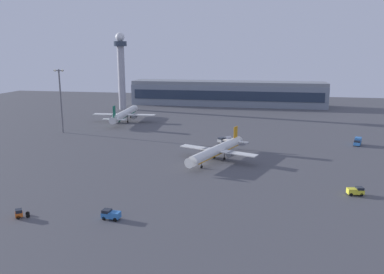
{
  "coord_description": "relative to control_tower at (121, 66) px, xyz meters",
  "views": [
    {
      "loc": [
        20.28,
        -125.5,
        37.17
      ],
      "look_at": [
        -7.79,
        22.03,
        4.0
      ],
      "focal_mm": 36.93,
      "sensor_mm": 36.0,
      "label": 1
    }
  ],
  "objects": [
    {
      "name": "ground_plane",
      "position": [
        70.4,
        -112.84,
        -27.25
      ],
      "size": [
        416.0,
        416.0,
        0.0
      ],
      "primitive_type": "plane",
      "color": "#4C4C51"
    },
    {
      "name": "terminal_building",
      "position": [
        64.02,
        31.84,
        -19.16
      ],
      "size": [
        130.66,
        22.4,
        16.4
      ],
      "color": "gray",
      "rests_on": "ground"
    },
    {
      "name": "control_tower",
      "position": [
        0.0,
        0.0,
        0.0
      ],
      "size": [
        8.0,
        8.0,
        47.79
      ],
      "color": "#A8A8B2",
      "rests_on": "ground"
    },
    {
      "name": "airplane_near_gate",
      "position": [
        74.67,
        -108.23,
        -23.69
      ],
      "size": [
        27.94,
        35.47,
        9.43
      ],
      "rotation": [
        0.0,
        0.0,
        2.79
      ],
      "color": "silver",
      "rests_on": "ground"
    },
    {
      "name": "airplane_terminal_side",
      "position": [
        17.26,
        -43.25,
        -23.15
      ],
      "size": [
        33.0,
        42.36,
        10.86
      ],
      "rotation": [
        0.0,
        0.0,
        0.08
      ],
      "color": "silver",
      "rests_on": "ground"
    },
    {
      "name": "fuel_truck",
      "position": [
        74.28,
        -80.99,
        -25.89
      ],
      "size": [
        5.65,
        6.18,
        2.35
      ],
      "rotation": [
        0.0,
        0.0,
        2.45
      ],
      "color": "gray",
      "rests_on": "ground"
    },
    {
      "name": "cargo_loader",
      "position": [
        57.34,
        -160.7,
        -26.08
      ],
      "size": [
        4.27,
        2.27,
        2.25
      ],
      "rotation": [
        0.0,
        0.0,
        1.5
      ],
      "color": "#3372BF",
      "rests_on": "ground"
    },
    {
      "name": "catering_truck",
      "position": [
        126.95,
        -75.89,
        -25.68
      ],
      "size": [
        4.01,
        6.1,
        3.05
      ],
      "rotation": [
        0.0,
        0.0,
        2.82
      ],
      "color": "#3372BF",
      "rests_on": "ground"
    },
    {
      "name": "pushback_tug",
      "position": [
        36.77,
        -163.79,
        -26.19
      ],
      "size": [
        3.54,
        3.27,
        2.05
      ],
      "rotation": [
        0.0,
        0.0,
        2.2
      ],
      "color": "#D85919",
      "rests_on": "ground"
    },
    {
      "name": "maintenance_van",
      "position": [
        114.52,
        -134.5,
        -26.08
      ],
      "size": [
        4.42,
        2.64,
        2.25
      ],
      "rotation": [
        0.0,
        0.0,
        4.88
      ],
      "color": "yellow",
      "rests_on": "ground"
    },
    {
      "name": "apron_light_west",
      "position": [
        -0.84,
        -74.93,
        -10.96
      ],
      "size": [
        4.8,
        0.9,
        28.84
      ],
      "color": "slate",
      "rests_on": "ground"
    }
  ]
}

